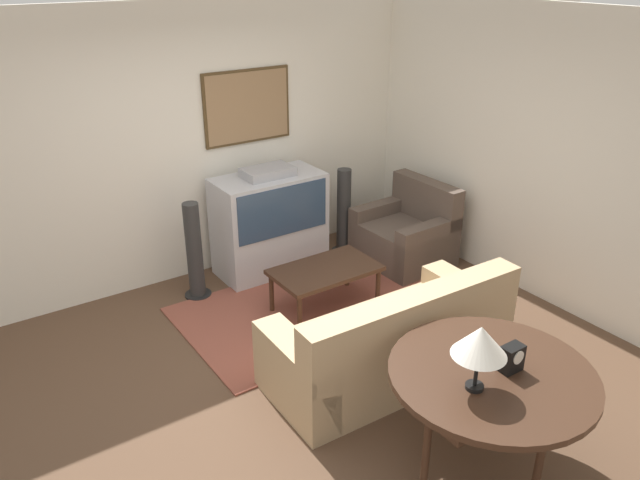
{
  "coord_description": "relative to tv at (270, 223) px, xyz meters",
  "views": [
    {
      "loc": [
        -2.16,
        -3.47,
        3.06
      ],
      "look_at": [
        0.67,
        0.68,
        0.75
      ],
      "focal_mm": 35.0,
      "sensor_mm": 36.0,
      "label": 1
    }
  ],
  "objects": [
    {
      "name": "ground_plane",
      "position": [
        -0.75,
        -1.71,
        -0.53
      ],
      "size": [
        12.0,
        12.0,
        0.0
      ],
      "primitive_type": "plane",
      "color": "brown"
    },
    {
      "name": "wall_back",
      "position": [
        -0.74,
        0.41,
        0.82
      ],
      "size": [
        12.0,
        0.1,
        2.7
      ],
      "color": "silver",
      "rests_on": "ground_plane"
    },
    {
      "name": "wall_right",
      "position": [
        1.88,
        -1.71,
        0.82
      ],
      "size": [
        0.06,
        12.0,
        2.7
      ],
      "color": "silver",
      "rests_on": "ground_plane"
    },
    {
      "name": "area_rug",
      "position": [
        -0.09,
        -0.91,
        -0.53
      ],
      "size": [
        2.42,
        1.54,
        0.01
      ],
      "color": "brown",
      "rests_on": "ground_plane"
    },
    {
      "name": "tv",
      "position": [
        0.0,
        0.0,
        0.0
      ],
      "size": [
        1.11,
        0.57,
        1.13
      ],
      "color": "#B7B7BC",
      "rests_on": "ground_plane"
    },
    {
      "name": "couch",
      "position": [
        -0.16,
        -2.14,
        -0.23
      ],
      "size": [
        1.93,
        0.9,
        0.86
      ],
      "rotation": [
        0.0,
        0.0,
        3.11
      ],
      "color": "tan",
      "rests_on": "ground_plane"
    },
    {
      "name": "armchair",
      "position": [
        1.31,
        -0.65,
        -0.24
      ],
      "size": [
        0.83,
        0.92,
        0.87
      ],
      "rotation": [
        0.0,
        0.0,
        -1.55
      ],
      "color": "brown",
      "rests_on": "ground_plane"
    },
    {
      "name": "coffee_table",
      "position": [
        0.0,
        -1.0,
        -0.15
      ],
      "size": [
        0.97,
        0.58,
        0.43
      ],
      "color": "#3D2619",
      "rests_on": "ground_plane"
    },
    {
      "name": "console_table",
      "position": [
        -0.28,
        -3.21,
        0.15
      ],
      "size": [
        1.27,
        1.27,
        0.74
      ],
      "color": "#3D2619",
      "rests_on": "ground_plane"
    },
    {
      "name": "table_lamp",
      "position": [
        -0.5,
        -3.25,
        0.53
      ],
      "size": [
        0.32,
        0.32,
        0.42
      ],
      "color": "black",
      "rests_on": "console_table"
    },
    {
      "name": "mantel_clock",
      "position": [
        -0.18,
        -3.26,
        0.3
      ],
      "size": [
        0.14,
        0.1,
        0.17
      ],
      "color": "black",
      "rests_on": "console_table"
    },
    {
      "name": "speaker_tower_left",
      "position": [
        -0.88,
        -0.09,
        -0.07
      ],
      "size": [
        0.26,
        0.26,
        0.97
      ],
      "color": "black",
      "rests_on": "ground_plane"
    },
    {
      "name": "speaker_tower_right",
      "position": [
        0.88,
        -0.09,
        -0.07
      ],
      "size": [
        0.26,
        0.26,
        0.97
      ],
      "color": "black",
      "rests_on": "ground_plane"
    }
  ]
}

